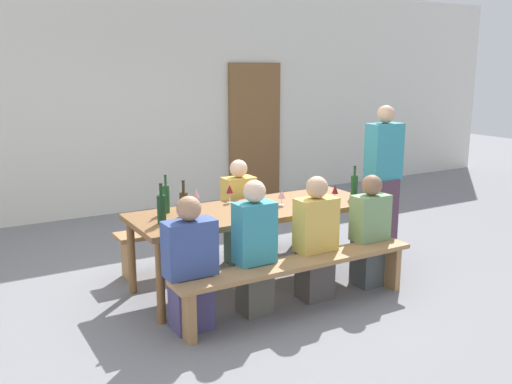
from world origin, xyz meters
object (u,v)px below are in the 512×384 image
Objects in this scene: bench_near at (299,270)px; seated_guest_near_3 at (370,234)px; tasting_table at (256,215)px; wine_glass_2 at (230,190)px; wine_glass_0 at (196,194)px; standing_host at (382,186)px; wine_bottle_2 at (162,208)px; wine_bottle_1 at (354,186)px; wine_bottle_0 at (184,203)px; wooden_door at (255,131)px; wine_glass_4 at (335,190)px; wine_glass_3 at (316,196)px; wine_glass_1 at (282,195)px; seated_guest_near_0 at (190,268)px; seated_guest_far_0 at (239,215)px; bench_far at (222,229)px; seated_guest_near_1 at (255,251)px; seated_guest_near_2 at (316,242)px; wine_bottle_3 at (166,198)px.

bench_near is 0.93m from seated_guest_near_3.
wine_glass_2 is (-0.12, 0.30, 0.20)m from tasting_table.
standing_host reaches higher than wine_glass_0.
wine_bottle_2 is 2.01× the size of wine_glass_0.
wine_bottle_0 is at bearing 173.82° from wine_bottle_1.
wine_glass_0 is 1.67m from seated_guest_near_3.
wooden_door is at bearing 76.63° from wine_bottle_1.
wooden_door reaches higher than wine_bottle_1.
wooden_door is 6.44× the size of wine_bottle_1.
wine_glass_4 is at bearing -23.62° from wine_glass_0.
wine_glass_3 is (1.44, -0.22, -0.02)m from wine_bottle_2.
wine_glass_1 is at bearing 173.89° from wine_bottle_1.
wine_glass_4 is 0.82m from standing_host.
seated_guest_near_0 is (-1.41, -0.29, -0.35)m from wine_glass_3.
bench_near is 0.95m from seated_guest_near_0.
seated_guest_far_0 is (0.59, 0.26, -0.34)m from wine_glass_0.
wine_bottle_2 reaches higher than wine_glass_2.
bench_far is 1.36m from seated_guest_near_1.
wooden_door is at bearing 64.77° from bench_near.
wine_glass_0 is 0.15× the size of seated_guest_near_1.
wine_glass_4 is at bearing 33.67° from bench_near.
wine_bottle_1 is 0.97m from seated_guest_near_2.
standing_host is at bearing -49.66° from seated_guest_near_3.
wooden_door is 4.01m from wine_bottle_3.
wine_glass_3 is 1.10m from standing_host.
wine_glass_2 is (0.59, 0.25, 0.01)m from wine_bottle_0.
wine_glass_3 is 0.14× the size of seated_guest_near_2.
standing_host is (1.07, 0.26, -0.06)m from wine_glass_3.
bench_far is at bearing 34.80° from seated_guest_near_3.
wine_glass_3 is (-1.39, -3.53, -0.19)m from wooden_door.
wine_glass_0 is at bearing -27.39° from seated_guest_near_0.
seated_guest_near_1 is 1.24m from seated_guest_far_0.
bench_far is 2.11× the size of seated_guest_near_3.
wine_glass_4 is at bearing 13.79° from standing_host.
seated_guest_near_0 is (-0.81, -0.88, -0.37)m from wine_glass_2.
tasting_table is 0.81m from wine_glass_4.
bench_far is 1.46m from wine_bottle_1.
wine_glass_2 is 1.02m from wine_glass_4.
wine_bottle_2 reaches higher than tasting_table.
seated_guest_near_0 is (-0.93, -1.30, 0.15)m from bench_far.
seated_guest_near_3 is at bearing -39.00° from wine_glass_1.
seated_guest_far_0 is (0.13, 1.30, 0.17)m from bench_near.
wooden_door reaches higher than seated_guest_far_0.
wine_bottle_0 is at bearing -136.49° from bench_far.
wine_bottle_0 is (-0.70, 0.06, 0.19)m from tasting_table.
seated_guest_far_0 is at bearing -49.61° from bench_far.
wine_bottle_1 is 1.23m from seated_guest_far_0.
wooden_door is 3.21m from bench_far.
wooden_door is at bearing -30.16° from seated_guest_near_1.
seated_guest_near_3 is (1.61, -0.63, -0.36)m from wine_bottle_0.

